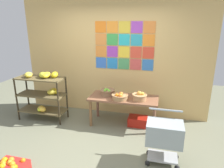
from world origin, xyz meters
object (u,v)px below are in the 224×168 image
Objects in this scene: fruit_basket_centre at (120,96)px; produce_crate_under_table at (138,121)px; fruit_basket_right at (107,92)px; orange_crate_foreground at (11,167)px; display_table at (124,101)px; shopping_cart at (164,135)px; banana_shelf_unit at (43,91)px; fruit_basket_back_right at (140,96)px.

fruit_basket_centre reaches higher than produce_crate_under_table.
fruit_basket_centre is 0.84× the size of produce_crate_under_table.
orange_crate_foreground is at bearing -116.15° from fruit_basket_right.
display_table is 0.41m from fruit_basket_right.
shopping_cart is at bearing 20.18° from orange_crate_foreground.
banana_shelf_unit is 2.55× the size of orange_crate_foreground.
fruit_basket_centre is at bearing -112.38° from display_table.
display_table is 0.55m from produce_crate_under_table.
banana_shelf_unit is at bearing -174.79° from produce_crate_under_table.
produce_crate_under_table is 0.49× the size of shopping_cart.
banana_shelf_unit reaches higher than produce_crate_under_table.
banana_shelf_unit is 1.74m from fruit_basket_centre.
fruit_basket_back_right is at bearing -75.77° from produce_crate_under_table.
display_table is 3.30× the size of orange_crate_foreground.
banana_shelf_unit is 2.80m from shopping_cart.
display_table is 1.73× the size of shopping_cart.
produce_crate_under_table is (0.69, -0.03, -0.60)m from fruit_basket_right.
fruit_basket_back_right is (0.34, -0.07, 0.16)m from display_table.
fruit_basket_right is at bearing 169.59° from fruit_basket_back_right.
shopping_cart reaches higher than fruit_basket_centre.
orange_crate_foreground is (-1.27, -1.75, -0.59)m from fruit_basket_centre.
banana_shelf_unit reaches higher than fruit_basket_centre.
display_table is 0.39m from fruit_basket_back_right.
orange_crate_foreground reaches higher than produce_crate_under_table.
fruit_basket_centre is 1.32m from shopping_cart.
fruit_basket_centre is 2.24m from orange_crate_foreground.
fruit_basket_back_right reaches higher than display_table.
fruit_basket_back_right is 0.74× the size of produce_crate_under_table.
banana_shelf_unit is at bearing -177.47° from fruit_basket_back_right.
banana_shelf_unit reaches higher than display_table.
produce_crate_under_table is at bearing 104.23° from fruit_basket_back_right.
fruit_basket_back_right is 0.62m from produce_crate_under_table.
fruit_basket_right reaches higher than display_table.
fruit_basket_right is at bearing 126.87° from shopping_cart.
produce_crate_under_table is (-0.02, 0.10, -0.61)m from fruit_basket_back_right.
fruit_basket_right is 0.92m from produce_crate_under_table.
produce_crate_under_table is (0.32, 0.02, -0.45)m from display_table.
fruit_basket_centre is (0.32, -0.19, -0.01)m from fruit_basket_right.
shopping_cart reaches higher than display_table.
orange_crate_foreground is at bearing -74.62° from banana_shelf_unit.
fruit_basket_centre reaches higher than orange_crate_foreground.
fruit_basket_right is 0.74× the size of orange_crate_foreground.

